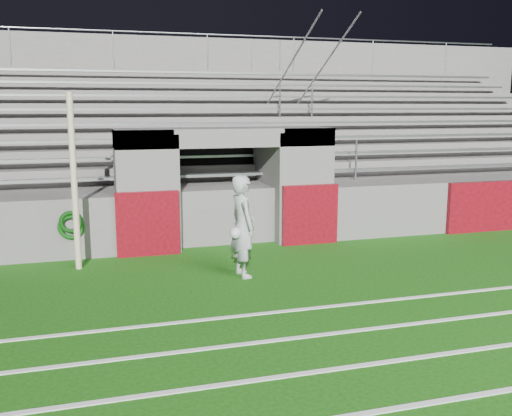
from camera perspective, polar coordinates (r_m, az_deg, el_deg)
name	(u,v)px	position (r m, az deg, el deg)	size (l,w,h in m)	color
ground	(275,290)	(9.75, 1.88, -8.24)	(90.00, 90.00, 0.00)	#154C0C
field_post	(74,183)	(11.19, -17.73, 2.43)	(0.12, 0.12, 3.33)	beige
stadium_structure	(191,160)	(17.07, -6.53, 4.76)	(26.00, 8.48, 5.42)	#5B5956
goalkeeper_with_ball	(243,226)	(10.33, -1.34, -1.82)	(0.55, 0.73, 1.87)	#A3A8AD
hose_coil	(71,225)	(11.94, -18.01, -1.62)	(0.52, 0.14, 0.61)	#0D450E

